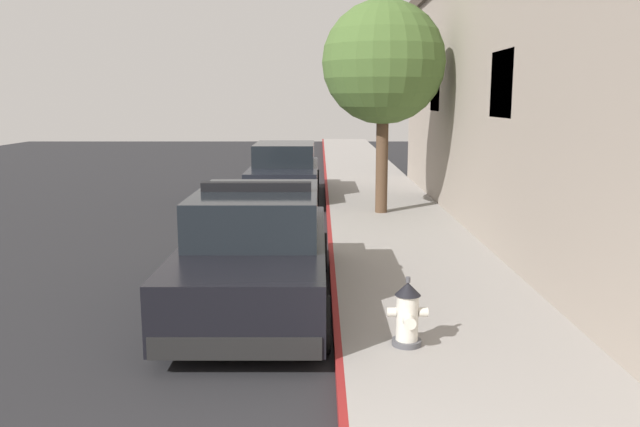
% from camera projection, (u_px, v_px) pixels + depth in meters
% --- Properties ---
extents(ground_plane, '(30.14, 60.00, 0.20)m').
position_uv_depth(ground_plane, '(105.00, 241.00, 13.20)').
color(ground_plane, '#232326').
extents(sidewalk_pavement, '(2.76, 60.00, 0.16)m').
position_uv_depth(sidewalk_pavement, '(396.00, 232.00, 13.19)').
color(sidewalk_pavement, gray).
rests_on(sidewalk_pavement, ground).
extents(curb_painted_edge, '(0.08, 60.00, 0.16)m').
position_uv_depth(curb_painted_edge, '(327.00, 232.00, 13.18)').
color(curb_painted_edge, maroon).
rests_on(curb_painted_edge, ground).
extents(police_cruiser, '(1.94, 4.84, 1.68)m').
position_uv_depth(police_cruiser, '(255.00, 251.00, 8.75)').
color(police_cruiser, black).
rests_on(police_cruiser, ground).
extents(parked_car_silver_ahead, '(1.94, 4.84, 1.56)m').
position_uv_depth(parked_car_silver_ahead, '(282.00, 172.00, 18.13)').
color(parked_car_silver_ahead, black).
rests_on(parked_car_silver_ahead, ground).
extents(fire_hydrant, '(0.44, 0.40, 0.76)m').
position_uv_depth(fire_hydrant, '(405.00, 314.00, 6.87)').
color(fire_hydrant, '#4C4C51').
rests_on(fire_hydrant, sidewalk_pavement).
extents(street_tree, '(2.78, 2.78, 4.83)m').
position_uv_depth(street_tree, '(381.00, 63.00, 14.47)').
color(street_tree, brown).
rests_on(street_tree, sidewalk_pavement).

